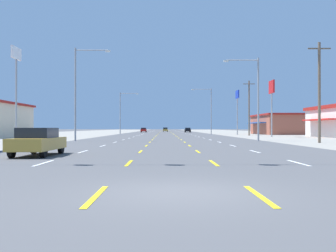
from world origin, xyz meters
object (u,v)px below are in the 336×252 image
Objects in this scene: streetlight_left_row_0 at (79,87)px; streetlight_left_row_1 at (122,110)px; streetlight_right_row_1 at (209,108)px; pole_sign_right_row_2 at (237,100)px; streetlight_right_row_0 at (255,93)px; sedan_far_right_near at (188,130)px; sedan_far_left_mid at (144,130)px; hatchback_center_turn_midfar at (165,130)px; pole_sign_left_row_1 at (16,69)px; sedan_far_left_nearest at (38,141)px; pole_sign_right_row_1 at (272,93)px.

streetlight_left_row_1 is (0.07, 42.35, -0.47)m from streetlight_left_row_0.
streetlight_left_row_0 is at bearing -114.71° from streetlight_right_row_1.
streetlight_right_row_0 reaches higher than pole_sign_right_row_2.
sedan_far_right_near is 14.34m from sedan_far_left_mid.
hatchback_center_turn_midfar reaches higher than sedan_far_left_mid.
streetlight_left_row_1 reaches higher than sedan_far_left_mid.
hatchback_center_turn_midfar is at bearing 79.64° from streetlight_left_row_1.
pole_sign_left_row_1 reaches higher than streetlight_right_row_0.
sedan_far_left_nearest is 0.50× the size of pole_sign_right_row_1.
pole_sign_right_row_1 is 0.87× the size of streetlight_right_row_1.
hatchback_center_turn_midfar is 96.31m from streetlight_right_row_0.
pole_sign_left_row_1 reaches higher than hatchback_center_turn_midfar.
streetlight_right_row_1 is at bearing 75.54° from sedan_far_left_nearest.
streetlight_left_row_1 is at bearing 114.68° from streetlight_right_row_0.
streetlight_left_row_1 is (7.65, 40.58, -2.75)m from pole_sign_left_row_1.
pole_sign_left_row_1 is at bearing 113.70° from sedan_far_left_nearest.
sedan_far_right_near is at bearing -70.65° from hatchback_center_turn_midfar.
streetlight_left_row_0 is (7.58, -1.77, -2.28)m from pole_sign_left_row_1.
streetlight_left_row_0 reaches higher than streetlight_right_row_0.
pole_sign_left_row_1 reaches higher than streetlight_left_row_0.
streetlight_left_row_0 is (-26.50, -17.86, -1.07)m from pole_sign_right_row_1.
streetlight_left_row_1 is at bearing 137.18° from pole_sign_right_row_1.
hatchback_center_turn_midfar is 0.38× the size of streetlight_right_row_1.
streetlight_left_row_0 is (-2.88, 22.06, 5.16)m from sedan_far_left_nearest.
pole_sign_left_row_1 reaches higher than sedan_far_right_near.
streetlight_right_row_0 reaches higher than sedan_far_right_near.
sedan_far_left_mid is (-0.05, 101.63, 0.00)m from sedan_far_left_nearest.
streetlight_left_row_1 reaches higher than sedan_far_right_near.
hatchback_center_turn_midfar reaches higher than sedan_far_left_nearest.
sedan_far_left_mid is 17.59m from hatchback_center_turn_midfar.
pole_sign_right_row_1 is 0.97× the size of streetlight_right_row_0.
streetlight_left_row_1 is at bearing 92.50° from sedan_far_left_nearest.
pole_sign_left_row_1 is 1.16× the size of streetlight_right_row_0.
streetlight_right_row_0 reaches higher than pole_sign_right_row_1.
hatchback_center_turn_midfar is at bearing 79.51° from pole_sign_left_row_1.
sedan_far_left_mid is (-13.90, 3.53, 0.00)m from sedan_far_right_near.
hatchback_center_turn_midfar is at bearing 86.63° from sedan_far_left_nearest.
hatchback_center_turn_midfar is at bearing 103.90° from pole_sign_right_row_2.
streetlight_right_row_1 is at bearing 90.05° from streetlight_right_row_0.
streetlight_right_row_1 reaches higher than pole_sign_right_row_2.
pole_sign_left_row_1 is 1.20× the size of pole_sign_right_row_1.
hatchback_center_turn_midfar is 0.38× the size of streetlight_left_row_0.
pole_sign_left_row_1 is (-10.46, 23.82, 7.44)m from sedan_far_left_nearest.
pole_sign_left_row_1 reaches higher than pole_sign_right_row_2.
pole_sign_right_row_1 is at bearing -69.01° from sedan_far_left_mid.
sedan_far_right_near is 0.42× the size of pole_sign_left_row_1.
streetlight_right_row_0 is at bearing -3.73° from pole_sign_left_row_1.
streetlight_right_row_0 reaches higher than sedan_far_left_nearest.
pole_sign_right_row_2 is at bearing -14.32° from streetlight_left_row_1.
hatchback_center_turn_midfar is at bearing 66.57° from sedan_far_left_mid.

